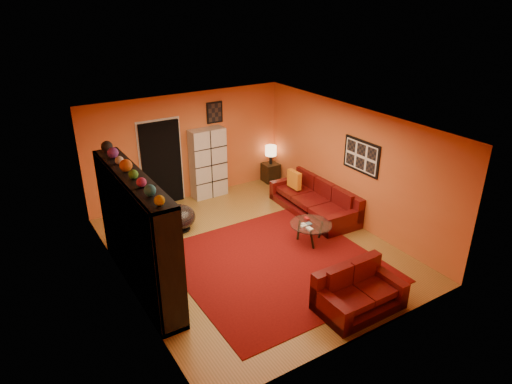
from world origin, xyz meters
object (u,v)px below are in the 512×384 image
entertainment_unit (137,233)px  loveseat (356,291)px  tv (139,234)px  storage_cabinet (208,163)px  coffee_table (311,226)px  side_table (271,172)px  bowl_chair (180,217)px  table_lamp (271,151)px  sofa (317,201)px

entertainment_unit → loveseat: entertainment_unit is taller
tv → storage_cabinet: (2.65, 2.73, -0.11)m
coffee_table → side_table: bearing=70.7°
coffee_table → storage_cabinet: size_ratio=0.49×
storage_cabinet → bowl_chair: (-1.34, -1.28, -0.57)m
table_lamp → tv: bearing=-149.1°
loveseat → coffee_table: 2.13m
side_table → table_lamp: 0.61m
table_lamp → loveseat: bearing=-108.7°
entertainment_unit → bowl_chair: 2.17m
sofa → loveseat: size_ratio=1.72×
tv → coffee_table: tv is taller
entertainment_unit → side_table: (4.53, 2.75, -0.80)m
storage_cabinet → entertainment_unit: bearing=-135.0°
bowl_chair → entertainment_unit: bearing=-131.9°
tv → loveseat: tv is taller
entertainment_unit → tv: bearing=53.8°
entertainment_unit → bowl_chair: size_ratio=4.38×
tv → table_lamp: (4.48, 2.68, -0.12)m
loveseat → tv: bearing=47.7°
storage_cabinet → table_lamp: bearing=-2.6°
loveseat → coffee_table: (0.65, 2.02, 0.10)m
loveseat → side_table: bearing=-18.6°
loveseat → coffee_table: bearing=-17.6°
sofa → storage_cabinet: storage_cabinet is taller
tv → bowl_chair: bearing=-42.2°
tv → side_table: (4.47, 2.68, -0.72)m
coffee_table → side_table: 3.34m
sofa → loveseat: 3.47m
tv → entertainment_unit: bearing=143.8°
storage_cabinet → table_lamp: 1.82m
storage_cabinet → side_table: 1.92m
table_lamp → storage_cabinet: bearing=178.4°
entertainment_unit → bowl_chair: bearing=48.1°
entertainment_unit → table_lamp: size_ratio=5.99×
sofa → storage_cabinet: size_ratio=1.39×
side_table → storage_cabinet: bearing=178.4°
loveseat → storage_cabinet: 5.25m
side_table → table_lamp: table_lamp is taller
coffee_table → table_lamp: 3.37m
sofa → coffee_table: size_ratio=2.83×
side_table → table_lamp: (0.00, 0.00, 0.61)m
sofa → loveseat: bearing=-115.9°
tv → table_lamp: bearing=-59.1°
sofa → bowl_chair: sofa is taller
tv → sofa: 4.46m
tv → table_lamp: size_ratio=1.76×
table_lamp → side_table: bearing=180.0°
sofa → side_table: bearing=89.4°
entertainment_unit → storage_cabinet: size_ratio=1.73×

